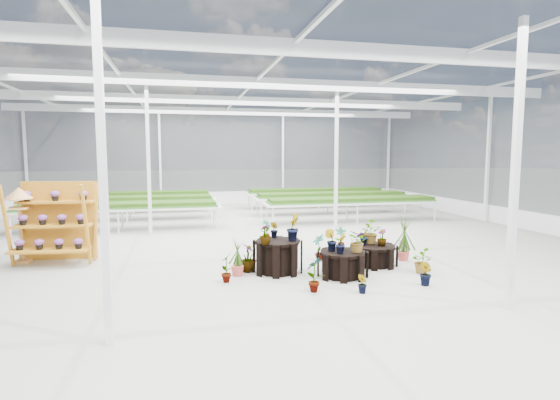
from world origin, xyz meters
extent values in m
plane|color=gray|center=(0.00, 0.00, 0.00)|extent=(24.00, 24.00, 0.00)
cylinder|color=black|center=(-0.13, -1.10, 0.34)|extent=(1.23, 1.23, 0.67)
cylinder|color=black|center=(1.07, -1.70, 0.26)|extent=(1.23, 1.23, 0.51)
cylinder|color=black|center=(2.07, -1.00, 0.23)|extent=(1.30, 1.30, 0.45)
imported|color=#203E0D|center=(-0.35, -1.02, 0.90)|extent=(0.28, 0.28, 0.45)
imported|color=#203E0D|center=(0.17, -1.19, 0.95)|extent=(0.34, 0.38, 0.56)
imported|color=#203E0D|center=(-0.13, -0.82, 0.85)|extent=(0.20, 0.23, 0.36)
imported|color=#203E0D|center=(-0.45, -1.43, 0.87)|extent=(0.31, 0.31, 0.40)
imported|color=#203E0D|center=(0.85, -1.61, 0.74)|extent=(0.31, 0.31, 0.44)
imported|color=#203E0D|center=(1.32, -1.87, 0.74)|extent=(0.36, 0.41, 0.45)
imported|color=#203E0D|center=(1.11, -1.47, 0.75)|extent=(0.27, 0.22, 0.46)
imported|color=#203E0D|center=(0.96, -1.87, 0.72)|extent=(0.27, 0.29, 0.41)
imported|color=#203E0D|center=(1.87, -0.94, 0.65)|extent=(0.28, 0.26, 0.40)
imported|color=#203E0D|center=(2.21, -1.10, 0.64)|extent=(0.28, 0.28, 0.37)
imported|color=#203E0D|center=(2.04, -0.81, 0.71)|extent=(0.49, 0.54, 0.53)
imported|color=#203E0D|center=(-1.24, -1.58, 0.30)|extent=(0.33, 0.38, 0.60)
imported|color=#203E0D|center=(-0.72, -0.93, 0.30)|extent=(0.34, 0.34, 0.60)
imported|color=#203E0D|center=(0.23, -2.51, 0.32)|extent=(0.41, 0.37, 0.64)
imported|color=#203E0D|center=(1.03, -2.81, 0.18)|extent=(0.17, 0.21, 0.36)
imported|color=#203E0D|center=(2.37, -2.64, 0.24)|extent=(0.23, 0.28, 0.48)
imported|color=#203E0D|center=(2.75, -1.82, 0.25)|extent=(0.50, 0.54, 0.50)
imported|color=#203E0D|center=(2.94, -0.72, 0.23)|extent=(0.29, 0.29, 0.46)
imported|color=#203E0D|center=(2.21, -0.10, 0.30)|extent=(0.42, 0.42, 0.59)
imported|color=#203E0D|center=(1.01, -0.35, 0.31)|extent=(0.28, 0.36, 0.63)
imported|color=#203E0D|center=(-0.15, 0.00, 0.28)|extent=(0.37, 0.39, 0.56)
camera|label=1|loc=(-2.05, -9.78, 2.45)|focal=28.00mm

